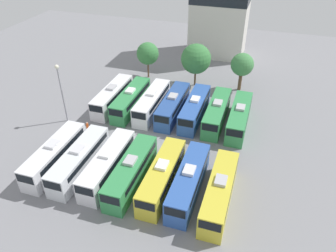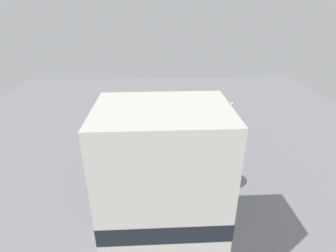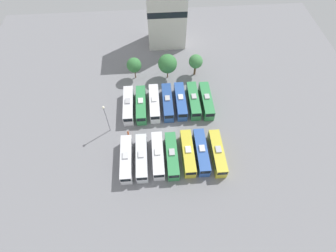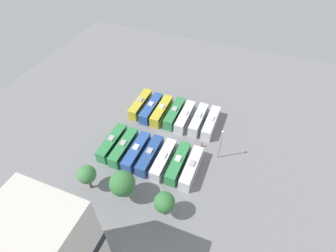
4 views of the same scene
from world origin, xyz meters
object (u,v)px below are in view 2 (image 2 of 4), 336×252
Objects in this scene: bus_3 at (165,118)px; bus_9 at (184,148)px; tree_0 at (221,167)px; depot_building at (164,209)px; worker_person at (208,133)px; bus_2 at (177,118)px; bus_10 at (167,149)px; bus_8 at (200,147)px; bus_4 at (151,119)px; bus_1 at (191,117)px; bus_11 at (151,149)px; bus_0 at (204,117)px; bus_12 at (134,150)px; bus_6 at (126,119)px; light_pole at (231,115)px; bus_7 at (215,147)px; bus_13 at (118,149)px; bus_5 at (139,119)px; tree_2 at (117,170)px; tree_1 at (166,165)px.

bus_3 and bus_9 have the same top height.
tree_0 is 0.31× the size of depot_building.
depot_building is at bearing 71.47° from worker_person.
bus_2 and bus_10 have the same top height.
bus_4 is at bearing -55.63° from bus_8.
bus_1 and bus_11 have the same top height.
depot_building reaches higher than bus_4.
bus_11 is at bearing 49.30° from bus_0.
bus_12 is at bearing 66.21° from bus_3.
bus_6 is (13.23, -0.39, 0.00)m from bus_2.
bus_1 is 1.00× the size of bus_3.
depot_building is (5.03, 26.79, 8.98)m from bus_9.
bus_6 is 26.40m from light_pole.
bus_7 is at bearing 122.45° from bus_3.
bus_4 is at bearing -48.25° from bus_7.
bus_1 is at bearing 179.76° from bus_6.
bus_13 is at bearing -1.15° from bus_10.
bus_3 is (3.08, -0.32, 0.00)m from bus_2.
bus_1 is at bearing -130.90° from bus_12.
bus_5 is (16.64, 0.52, 0.00)m from bus_0.
bus_0 is at bearing -64.95° from light_pole.
bus_1 is 31.11m from tree_2.
bus_7 is at bearing -98.54° from tree_0.
bus_1 is at bearing -137.64° from bus_13.
bus_1 and bus_2 have the same top height.
bus_2 is (3.57, 0.32, 0.00)m from bus_1.
bus_7 is 1.43× the size of tree_1.
bus_2 is at bearing 3.25° from bus_0.
bus_8 and bus_11 have the same top height.
bus_12 is (3.34, -0.04, 0.00)m from bus_11.
tree_1 is 17.09m from depot_building.
tree_1 is (9.02, -0.54, 0.35)m from tree_0.
bus_13 is (3.53, 14.88, 0.00)m from bus_5.
bus_0 and bus_8 have the same top height.
bus_10 is (-3.41, 15.15, 0.00)m from bus_4.
tree_2 is (7.77, 0.66, -0.33)m from tree_1.
bus_9 is 1.63× the size of tree_0.
worker_person is at bearing -21.03° from light_pole.
bus_1 is 20.67m from bus_12.
bus_9 is at bearing 4.85° from bus_8.
bus_4 is 20.02m from bus_7.
bus_4 is at bearing -77.31° from bus_10.
bus_3 is at bearing 0.42° from bus_0.
bus_6 is 21.35m from worker_person.
bus_4 is 26.15m from tree_1.
light_pole is (-11.09, -6.46, 4.30)m from bus_9.
tree_2 reaches higher than bus_4.
bus_12 is (13.53, 15.63, 0.00)m from bus_1.
tree_0 reaches higher than bus_11.
worker_person is at bearing 152.63° from bus_4.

